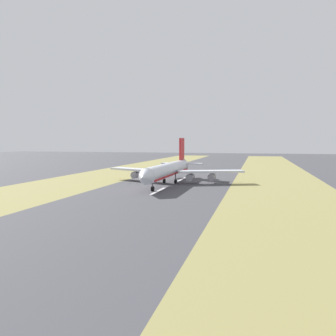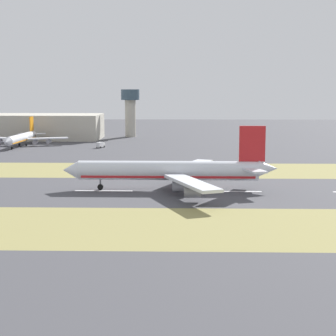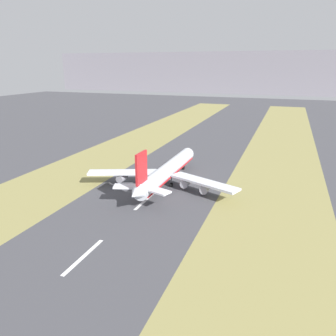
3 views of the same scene
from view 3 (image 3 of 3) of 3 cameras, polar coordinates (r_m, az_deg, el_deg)
ground_plane at (r=145.16m, az=0.13°, el=-1.94°), size 800.00×800.00×0.00m
grass_median_west at (r=165.28m, az=-14.69°, el=-0.09°), size 40.00×600.00×0.01m
grass_median_east at (r=137.39m, az=18.09°, el=-3.99°), size 40.00×600.00×0.01m
centreline_dash_near at (r=92.15m, az=-14.48°, el=-14.69°), size 1.20×18.00×0.01m
centreline_dash_mid at (r=123.02m, az=-3.98°, el=-5.65°), size 1.20×18.00×0.01m
centreline_dash_far at (r=158.04m, az=1.91°, el=-0.32°), size 1.20×18.00×0.01m
airplane_main_jet at (r=135.98m, az=-0.28°, el=-0.62°), size 64.13×67.03×20.20m
mountain_ridge at (r=650.48m, az=16.66°, el=15.64°), size 800.00×120.00×71.30m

